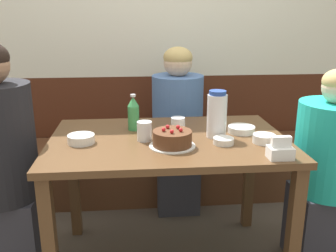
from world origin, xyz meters
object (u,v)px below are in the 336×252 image
at_px(glass_water_tall, 144,131).
at_px(glass_tumbler_short, 178,124).
at_px(bench_seat, 159,170).
at_px(birthday_cake, 172,139).
at_px(napkin_holder, 280,150).
at_px(person_grey_tee, 177,132).
at_px(soju_bottle, 133,113).
at_px(person_pale_blue_shirt, 1,164).
at_px(person_teal_shirt, 328,172).
at_px(bowl_soup_white, 81,139).
at_px(bowl_side_dish, 241,129).
at_px(bowl_sauce_shallow, 264,139).
at_px(bowl_rice_small, 224,141).
at_px(water_pitcher, 217,115).

xyz_separation_m(glass_water_tall, glass_tumbler_short, (0.19, 0.14, -0.01)).
bearing_deg(bench_seat, birthday_cake, -89.58).
xyz_separation_m(napkin_holder, person_grey_tee, (-0.35, 1.01, -0.22)).
bearing_deg(soju_bottle, person_pale_blue_shirt, -169.80).
height_order(glass_water_tall, person_teal_shirt, person_teal_shirt).
bearing_deg(person_pale_blue_shirt, bowl_soup_white, -10.41).
bearing_deg(napkin_holder, bowl_side_dish, 99.45).
height_order(bowl_side_dish, glass_water_tall, glass_water_tall).
distance_m(glass_water_tall, person_pale_blue_shirt, 0.78).
distance_m(glass_tumbler_short, person_pale_blue_shirt, 0.96).
xyz_separation_m(bowl_sauce_shallow, glass_water_tall, (-0.60, 0.09, 0.03)).
relative_size(birthday_cake, person_pale_blue_shirt, 0.18).
bearing_deg(napkin_holder, bowl_rice_small, 133.75).
xyz_separation_m(bench_seat, water_pitcher, (0.26, -0.84, 0.66)).
bearing_deg(bowl_rice_small, water_pitcher, 95.89).
distance_m(birthday_cake, person_grey_tee, 0.84).
height_order(bowl_soup_white, glass_tumbler_short, glass_tumbler_short).
xyz_separation_m(bench_seat, person_teal_shirt, (0.88, -0.88, 0.33)).
relative_size(birthday_cake, bowl_side_dish, 1.55).
xyz_separation_m(birthday_cake, bowl_soup_white, (-0.45, 0.09, -0.02)).
relative_size(bowl_soup_white, person_teal_shirt, 0.12).
bearing_deg(bowl_sauce_shallow, bench_seat, 116.57).
height_order(person_teal_shirt, person_grey_tee, person_grey_tee).
bearing_deg(person_pale_blue_shirt, glass_water_tall, -4.96).
relative_size(bench_seat, person_grey_tee, 2.32).
distance_m(soju_bottle, bowl_side_dish, 0.61).
relative_size(birthday_cake, person_grey_tee, 0.19).
distance_m(bowl_rice_small, bowl_sauce_shallow, 0.21).
distance_m(bench_seat, water_pitcher, 1.10).
distance_m(napkin_holder, bowl_soup_white, 0.97).
xyz_separation_m(soju_bottle, person_pale_blue_shirt, (-0.70, -0.13, -0.23)).
xyz_separation_m(bench_seat, person_grey_tee, (0.13, -0.16, 0.35)).
height_order(water_pitcher, person_pale_blue_shirt, person_pale_blue_shirt).
bearing_deg(person_grey_tee, birthday_cake, -8.49).
distance_m(birthday_cake, napkin_holder, 0.51).
distance_m(bowl_soup_white, glass_tumbler_short, 0.53).
height_order(bench_seat, glass_tumbler_short, glass_tumbler_short).
relative_size(bowl_rice_small, person_teal_shirt, 0.09).
distance_m(water_pitcher, glass_water_tall, 0.39).
relative_size(water_pitcher, bowl_rice_small, 2.39).
bearing_deg(water_pitcher, person_teal_shirt, -4.48).
xyz_separation_m(glass_water_tall, person_teal_shirt, (1.01, -0.02, -0.26)).
height_order(bowl_rice_small, glass_water_tall, glass_water_tall).
height_order(glass_tumbler_short, person_pale_blue_shirt, person_pale_blue_shirt).
height_order(bench_seat, bowl_soup_white, bowl_soup_white).
xyz_separation_m(water_pitcher, glass_tumbler_short, (-0.19, 0.11, -0.08)).
height_order(napkin_holder, glass_tumbler_short, napkin_holder).
relative_size(bench_seat, bowl_side_dish, 18.56).
distance_m(bowl_soup_white, bowl_sauce_shallow, 0.93).
xyz_separation_m(napkin_holder, glass_tumbler_short, (-0.41, 0.45, 0.00)).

